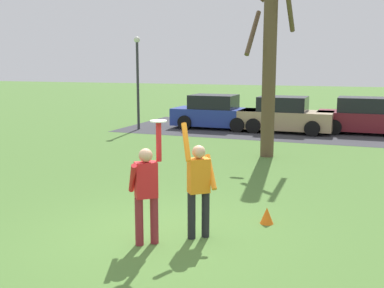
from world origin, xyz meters
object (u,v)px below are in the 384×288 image
field_cone_orange (267,216)px  person_catcher (146,188)px  parked_car_blue (216,113)px  parked_car_tan (285,116)px  person_defender (199,183)px  parked_car_maroon (365,117)px  frisbee_disc (158,121)px  bare_tree_tall (270,57)px  lamppost_by_lot (138,74)px

field_cone_orange → person_catcher: bearing=-134.5°
parked_car_blue → parked_car_tan: bearing=-0.3°
person_defender → parked_car_maroon: person_defender is taller
frisbee_disc → bare_tree_tall: size_ratio=0.04×
person_catcher → parked_car_blue: bearing=63.8°
person_defender → bare_tree_tall: (-0.35, 7.61, 2.28)m
person_defender → frisbee_disc: size_ratio=7.52×
person_catcher → parked_car_maroon: (3.35, 14.77, -0.25)m
parked_car_maroon → lamppost_by_lot: size_ratio=0.96×
person_catcher → frisbee_disc: (0.17, 0.14, 1.11)m
parked_car_maroon → lamppost_by_lot: bearing=-166.3°
parked_car_blue → bare_tree_tall: size_ratio=0.66×
person_defender → lamppost_by_lot: (-7.28, 11.79, 1.60)m
frisbee_disc → bare_tree_tall: (0.19, 8.06, 1.16)m
parked_car_blue → person_defender: bearing=-73.2°
frisbee_disc → parked_car_tan: size_ratio=0.07×
parked_car_tan → lamppost_by_lot: (-6.54, -1.62, 1.86)m
frisbee_disc → bare_tree_tall: 8.15m
person_defender → field_cone_orange: person_defender is taller
bare_tree_tall → parked_car_tan: bearing=93.8°
person_defender → parked_car_maroon: (2.63, 14.18, -0.25)m
frisbee_disc → lamppost_by_lot: 13.98m
parked_car_blue → field_cone_orange: size_ratio=12.83×
bare_tree_tall → lamppost_by_lot: (-6.93, 4.18, -0.67)m
parked_car_maroon → field_cone_orange: (-1.66, -13.05, -0.57)m
bare_tree_tall → frisbee_disc: bearing=-91.3°
person_catcher → lamppost_by_lot: 14.10m
parked_car_blue → parked_car_maroon: bearing=6.5°
person_catcher → parked_car_blue: size_ratio=0.51×
person_catcher → person_defender: bearing=0.0°
person_defender → person_catcher: bearing=0.0°
parked_car_maroon → parked_car_tan: bearing=-167.0°
frisbee_disc → parked_car_maroon: bearing=77.8°
person_catcher → bare_tree_tall: (0.36, 8.20, 2.27)m
parked_car_blue → field_cone_orange: parked_car_blue is taller
lamppost_by_lot → field_cone_orange: 13.70m
person_catcher → field_cone_orange: 2.55m
bare_tree_tall → field_cone_orange: size_ratio=19.52×
parked_car_blue → bare_tree_tall: (3.66, -5.82, 2.53)m
parked_car_blue → lamppost_by_lot: bearing=-153.1°
bare_tree_tall → parked_car_blue: bearing=122.2°
person_catcher → bare_tree_tall: bare_tree_tall is taller
parked_car_maroon → bare_tree_tall: (-2.99, -6.57, 2.53)m
field_cone_orange → frisbee_disc: bearing=-133.9°
bare_tree_tall → person_catcher: bearing=-92.5°
person_defender → field_cone_orange: bearing=-170.2°
bare_tree_tall → lamppost_by_lot: bare_tree_tall is taller
bare_tree_tall → field_cone_orange: 7.30m
parked_car_tan → field_cone_orange: parked_car_tan is taller
person_catcher → frisbee_disc: bearing=-0.0°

